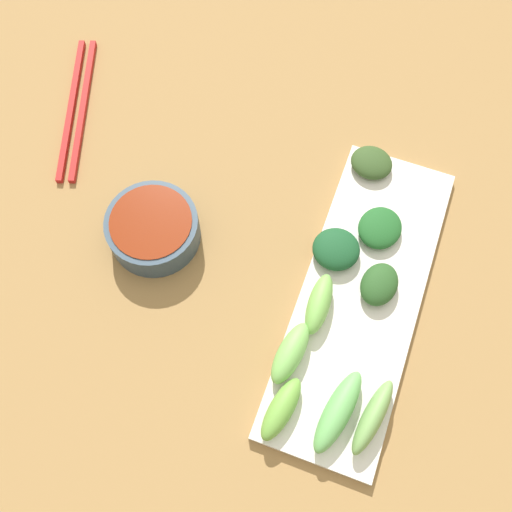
# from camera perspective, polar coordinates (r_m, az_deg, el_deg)

# --- Properties ---
(tabletop) EXTENTS (2.10, 2.10, 0.02)m
(tabletop) POSITION_cam_1_polar(r_m,az_deg,el_deg) (0.72, 0.13, -1.09)
(tabletop) COLOR olive
(tabletop) RESTS_ON ground
(sauce_bowl) EXTENTS (0.11, 0.11, 0.04)m
(sauce_bowl) POSITION_cam_1_polar(r_m,az_deg,el_deg) (0.72, -10.04, 2.70)
(sauce_bowl) COLOR #334658
(sauce_bowl) RESTS_ON tabletop
(serving_plate) EXTENTS (0.14, 0.39, 0.01)m
(serving_plate) POSITION_cam_1_polar(r_m,az_deg,el_deg) (0.70, 10.23, -3.70)
(serving_plate) COLOR silver
(serving_plate) RESTS_ON tabletop
(broccoli_leafy_0) EXTENTS (0.05, 0.06, 0.02)m
(broccoli_leafy_0) POSITION_cam_1_polar(r_m,az_deg,el_deg) (0.69, 11.96, -2.73)
(broccoli_leafy_0) COLOR #264F21
(broccoli_leafy_0) RESTS_ON serving_plate
(broccoli_stalk_1) EXTENTS (0.04, 0.08, 0.03)m
(broccoli_stalk_1) POSITION_cam_1_polar(r_m,az_deg,el_deg) (0.65, 3.39, -9.45)
(broccoli_stalk_1) COLOR #74B956
(broccoli_stalk_1) RESTS_ON serving_plate
(broccoli_leafy_2) EXTENTS (0.07, 0.07, 0.02)m
(broccoli_leafy_2) POSITION_cam_1_polar(r_m,az_deg,el_deg) (0.70, 7.84, 0.66)
(broccoli_leafy_2) COLOR #184B27
(broccoli_leafy_2) RESTS_ON serving_plate
(broccoli_stalk_3) EXTENTS (0.05, 0.10, 0.03)m
(broccoli_stalk_3) POSITION_cam_1_polar(r_m,az_deg,el_deg) (0.65, 8.02, -14.82)
(broccoli_stalk_3) COLOR #62AC59
(broccoli_stalk_3) RESTS_ON serving_plate
(broccoli_leafy_4) EXTENTS (0.06, 0.07, 0.02)m
(broccoli_leafy_4) POSITION_cam_1_polar(r_m,az_deg,el_deg) (0.72, 12.02, 2.70)
(broccoli_leafy_4) COLOR #1E5824
(broccoli_leafy_4) RESTS_ON serving_plate
(broccoli_leafy_5) EXTENTS (0.06, 0.05, 0.02)m
(broccoli_leafy_5) POSITION_cam_1_polar(r_m,az_deg,el_deg) (0.77, 11.23, 8.93)
(broccoli_leafy_5) COLOR #2F4920
(broccoli_leafy_5) RESTS_ON serving_plate
(broccoli_stalk_6) EXTENTS (0.04, 0.09, 0.03)m
(broccoli_stalk_6) POSITION_cam_1_polar(r_m,az_deg,el_deg) (0.65, 11.34, -15.18)
(broccoli_stalk_6) COLOR #70A054
(broccoli_stalk_6) RESTS_ON serving_plate
(broccoli_stalk_7) EXTENTS (0.04, 0.08, 0.02)m
(broccoli_stalk_7) POSITION_cam_1_polar(r_m,az_deg,el_deg) (0.64, 2.48, -14.72)
(broccoli_stalk_7) COLOR #67A13E
(broccoli_stalk_7) RESTS_ON serving_plate
(broccoli_stalk_8) EXTENTS (0.03, 0.08, 0.03)m
(broccoli_stalk_8) POSITION_cam_1_polar(r_m,az_deg,el_deg) (0.67, 6.18, -4.67)
(broccoli_stalk_8) COLOR #73B44F
(broccoli_stalk_8) RESTS_ON serving_plate
(chopsticks) EXTENTS (0.10, 0.23, 0.01)m
(chopsticks) POSITION_cam_1_polar(r_m,az_deg,el_deg) (0.86, -17.08, 13.64)
(chopsticks) COLOR #B01E1C
(chopsticks) RESTS_ON tabletop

